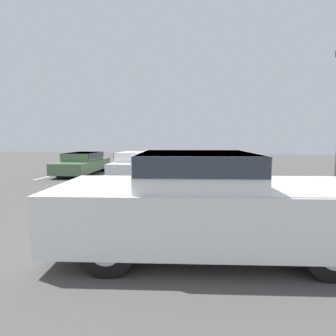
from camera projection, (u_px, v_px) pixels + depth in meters
The scene contains 12 objects.
ground_plane at pixel (160, 238), 5.37m from camera, with size 60.00×60.00×0.00m, color #4C4947.
stall_stripe_a at pixel (64, 173), 15.47m from camera, with size 0.12×5.47×0.01m, color white.
stall_stripe_b at pixel (109, 174), 15.02m from camera, with size 0.12×5.47×0.01m, color white.
stall_stripe_c at pixel (157, 175), 14.58m from camera, with size 0.12×5.47×0.01m, color white.
stall_stripe_d at pixel (207, 176), 14.13m from camera, with size 0.12×5.47×0.01m, color white.
stall_stripe_e at pixel (261, 177), 13.68m from camera, with size 0.12×5.47×0.01m, color white.
pickup_truck at pixel (212, 203), 4.66m from camera, with size 5.68×2.77×1.79m.
parked_sedan_a at pixel (83, 162), 15.00m from camera, with size 2.09×4.66×1.21m.
parked_sedan_b at pixel (134, 163), 14.54m from camera, with size 1.87×4.28×1.27m.
parked_sedan_c at pixel (182, 163), 14.27m from camera, with size 1.86×4.43×1.25m.
parked_sedan_d at pixel (236, 165), 13.99m from camera, with size 1.94×4.71×1.16m.
wheel_stop_curb at pixel (218, 168), 17.06m from camera, with size 1.98×0.20×0.14m, color #B7B2A8.
Camera 1 is at (0.99, -5.08, 2.04)m, focal length 28.00 mm.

